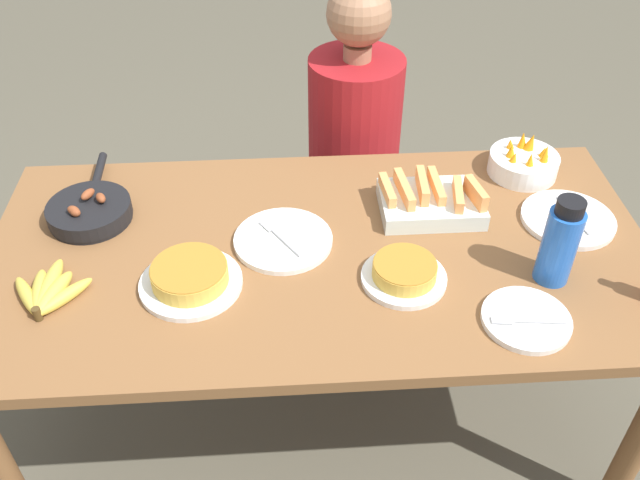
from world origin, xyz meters
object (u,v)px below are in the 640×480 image
Objects in this scene: fruit_bowl_mango at (524,162)px; skillet at (90,210)px; water_bottle at (560,243)px; empty_plate_far_right at (568,219)px; melon_tray at (431,201)px; empty_plate_near_front at (283,240)px; banana_bunch at (47,293)px; frittata_plate_center at (190,277)px; frittata_plate_side at (404,273)px; person_figure at (353,172)px; empty_plate_far_left at (526,320)px.

skillet is at bearing -173.56° from fruit_bowl_mango.
empty_plate_far_right is at bearing 60.77° from water_bottle.
empty_plate_far_right is (0.38, -0.07, -0.03)m from melon_tray.
skillet is 1.45× the size of empty_plate_near_front.
empty_plate_near_front is 0.79m from fruit_bowl_mango.
banana_bunch is 0.35m from frittata_plate_center.
frittata_plate_side is (0.83, -0.31, -0.00)m from skillet.
melon_tray is at bearing -73.70° from person_figure.
empty_plate_near_front is at bearing -111.89° from person_figure.
frittata_plate_center is 1.07× the size of water_bottle.
person_figure is (0.50, 0.80, -0.26)m from frittata_plate_center.
banana_bunch is 1.39m from fruit_bowl_mango.
water_bottle reaches higher than empty_plate_near_front.
person_figure is at bearing 107.27° from empty_plate_far_left.
skillet reaches higher than frittata_plate_side.
water_bottle reaches higher than frittata_plate_center.
empty_plate_near_front is at bearing 33.05° from frittata_plate_center.
skillet is at bearing 157.03° from empty_plate_far_left.
empty_plate_far_right is (0.50, 0.21, -0.02)m from frittata_plate_side.
frittata_plate_center reaches higher than frittata_plate_side.
fruit_bowl_mango is at bearing -85.49° from skillet.
fruit_bowl_mango reaches higher than skillet.
empty_plate_near_front is 0.65m from empty_plate_far_left.
person_figure is (0.80, 0.51, -0.26)m from skillet.
empty_plate_far_left is at bearing -12.36° from frittata_plate_center.
frittata_plate_center is 1.05m from empty_plate_far_right.
frittata_plate_center is 0.28m from empty_plate_near_front.
person_figure is (-0.30, 0.98, -0.24)m from empty_plate_far_left.
frittata_plate_center is (-0.65, -0.26, -0.01)m from melon_tray.
skillet reaches higher than empty_plate_near_front.
empty_plate_far_left is 1.05m from person_figure.
skillet reaches higher than banana_bunch.
empty_plate_far_left and empty_plate_far_right have the same top height.
banana_bunch is 0.83× the size of empty_plate_far_right.
water_bottle is (0.25, -0.29, 0.08)m from melon_tray.
fruit_bowl_mango reaches higher than frittata_plate_center.
skillet is at bearing 81.84° from banana_bunch.
banana_bunch is 1.26m from water_bottle.
frittata_plate_center reaches higher than empty_plate_far_right.
banana_bunch is 0.88m from frittata_plate_side.
melon_tray is (1.00, 0.29, 0.02)m from banana_bunch.
empty_plate_near_front is at bearing -106.55° from skillet.
frittata_plate_side is 0.18× the size of person_figure.
banana_bunch is 0.61m from empty_plate_near_front.
banana_bunch is 1.02× the size of fruit_bowl_mango.
water_bottle is at bearing -97.78° from fruit_bowl_mango.
person_figure is (-0.47, 0.37, -0.27)m from fruit_bowl_mango.
person_figure reaches higher than empty_plate_far_left.
banana_bunch is 0.18× the size of person_figure.
frittata_plate_center is 1.00× the size of empty_plate_far_right.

